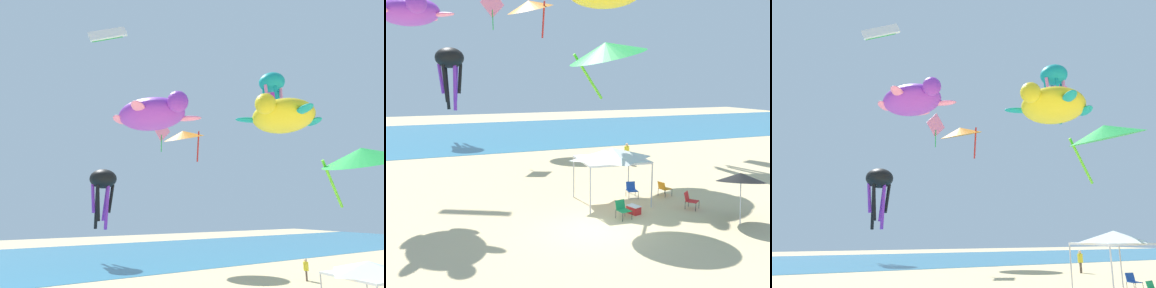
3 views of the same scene
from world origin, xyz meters
TOP-DOWN VIEW (x-y plane):
  - ground at (0.00, 0.00)m, footprint 120.00×120.00m
  - ocean_strip at (0.00, 31.90)m, footprint 120.00×25.84m
  - canopy_tent at (2.33, 3.23)m, footprint 3.45×3.08m
  - beach_umbrella at (6.43, -1.33)m, footprint 2.15×2.13m
  - folding_chair_near_cooler at (1.77, 0.86)m, footprint 0.62×0.70m
  - folding_chair_facing_ocean at (5.47, 3.18)m, footprint 0.73×0.66m
  - folding_chair_right_of_tent at (3.75, 3.63)m, footprint 0.63×0.71m
  - folding_chair_left_of_tent at (5.50, 0.91)m, footprint 0.78×0.81m
  - cooler_box at (2.57, 1.23)m, footprint 0.58×0.71m
  - person_by_tent at (7.56, 11.37)m, footprint 0.38×0.38m
  - kite_delta_orange at (3.15, 22.73)m, footprint 6.05×6.04m
  - kite_diamond_pink at (-0.74, 19.79)m, footprint 2.13×0.88m
  - kite_delta_green at (1.66, 2.53)m, footprint 4.45×4.40m
  - kite_turtle_purple at (-6.81, 7.33)m, footprint 4.05×4.53m
  - kite_octopus_black at (-3.90, 27.69)m, footprint 2.81×2.81m

SIDE VIEW (x-z plane):
  - ground at x=0.00m, z-range -0.10..0.00m
  - ocean_strip at x=0.00m, z-range 0.00..0.02m
  - cooler_box at x=2.57m, z-range 0.00..0.40m
  - folding_chair_near_cooler at x=1.77m, z-range 0.06..0.88m
  - folding_chair_facing_ocean at x=5.47m, z-range 0.06..0.88m
  - folding_chair_right_of_tent at x=3.75m, z-range 0.06..0.88m
  - folding_chair_left_of_tent at x=5.50m, z-range 0.06..0.88m
  - person_by_tent at x=7.56m, z-range 0.14..1.72m
  - beach_umbrella at x=6.43m, z-range 0.78..3.25m
  - canopy_tent at x=2.33m, z-range 1.09..3.96m
  - kite_delta_green at x=1.66m, z-range 6.04..9.21m
  - kite_octopus_black at x=-3.90m, z-range 4.99..11.24m
  - kite_turtle_purple at x=-6.81m, z-range 8.86..10.29m
  - kite_diamond_pink at x=-0.74m, z-range 10.75..14.00m
  - kite_delta_orange at x=3.15m, z-range 11.04..15.19m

